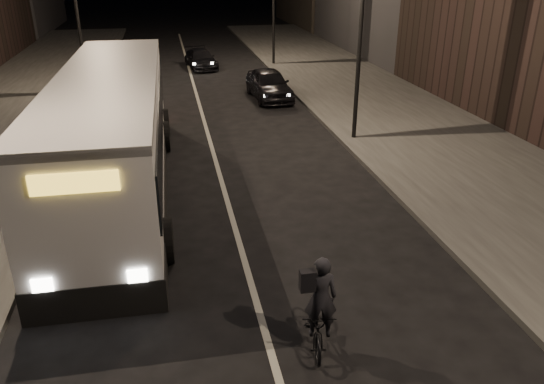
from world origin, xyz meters
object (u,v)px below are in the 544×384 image
city_bus (113,129)px  car_near (269,84)px  car_far (201,59)px  cyclist_on_bicycle (317,315)px  car_mid (129,71)px

city_bus → car_near: city_bus is taller
car_near → car_far: bearing=104.5°
cyclist_on_bicycle → car_near: 18.84m
car_near → car_mid: size_ratio=1.13×
city_bus → car_far: bearing=78.9°
city_bus → car_mid: 15.72m
cyclist_on_bicycle → car_far: 27.48m
car_mid → car_near: bearing=145.3°
car_near → car_far: car_near is taller
car_near → car_mid: car_near is taller
car_far → city_bus: bearing=-109.4°
cyclist_on_bicycle → car_near: (2.71, 18.64, 0.09)m
city_bus → car_near: 12.44m
car_near → car_mid: 8.95m
cyclist_on_bicycle → car_mid: bearing=110.6°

